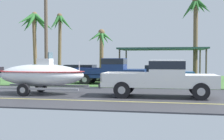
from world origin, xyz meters
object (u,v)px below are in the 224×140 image
at_px(pickup_truck_towing, 166,76).
at_px(boat_on_trailer, 41,75).
at_px(palm_tree_near_left, 60,29).
at_px(palm_tree_far_left, 196,17).
at_px(carport_awning, 162,50).
at_px(palm_tree_near_right, 101,43).
at_px(palm_tree_mid, 35,26).
at_px(utility_pole, 46,20).
at_px(parked_sedan_far, 163,74).
at_px(parked_sedan_near, 82,73).
at_px(parked_pickup_background, 114,70).

distance_m(pickup_truck_towing, boat_on_trailer, 6.57).
relative_size(palm_tree_near_left, palm_tree_far_left, 0.90).
relative_size(carport_awning, palm_tree_near_left, 1.19).
relative_size(palm_tree_near_right, palm_tree_mid, 0.86).
distance_m(pickup_truck_towing, utility_pole, 10.16).
bearing_deg(pickup_truck_towing, carport_awning, 91.59).
distance_m(pickup_truck_towing, parked_sedan_far, 8.62).
relative_size(parked_sedan_near, palm_tree_mid, 0.76).
height_order(pickup_truck_towing, palm_tree_near_right, palm_tree_near_right).
height_order(pickup_truck_towing, parked_pickup_background, parked_pickup_background).
relative_size(parked_pickup_background, palm_tree_near_right, 1.12).
bearing_deg(carport_awning, utility_pole, -135.61).
relative_size(pickup_truck_towing, palm_tree_mid, 1.02).
bearing_deg(palm_tree_near_left, parked_pickup_background, -45.76).
bearing_deg(boat_on_trailer, carport_awning, 63.43).
bearing_deg(palm_tree_mid, parked_pickup_background, -8.14).
xyz_separation_m(carport_awning, utility_pole, (-7.93, -7.77, 1.88)).
distance_m(boat_on_trailer, parked_pickup_background, 6.95).
bearing_deg(palm_tree_near_left, palm_tree_far_left, -8.53).
xyz_separation_m(parked_sedan_far, carport_awning, (-0.17, 3.83, 2.05)).
bearing_deg(carport_awning, palm_tree_mid, -152.69).
bearing_deg(palm_tree_far_left, carport_awning, 159.45).
bearing_deg(parked_sedan_far, boat_on_trailer, -126.57).
relative_size(pickup_truck_towing, parked_pickup_background, 1.05).
height_order(parked_sedan_far, palm_tree_mid, palm_tree_mid).
height_order(palm_tree_near_left, palm_tree_mid, palm_tree_near_left).
relative_size(parked_pickup_background, palm_tree_mid, 0.97).
bearing_deg(boat_on_trailer, utility_pole, 110.03).
bearing_deg(utility_pole, palm_tree_mid, 128.31).
distance_m(boat_on_trailer, palm_tree_mid, 8.93).
relative_size(boat_on_trailer, parked_pickup_background, 1.09).
distance_m(carport_awning, palm_tree_far_left, 4.11).
height_order(palm_tree_near_left, palm_tree_far_left, palm_tree_far_left).
relative_size(boat_on_trailer, palm_tree_far_left, 0.82).
distance_m(parked_pickup_background, parked_sedan_near, 4.11).
height_order(carport_awning, palm_tree_mid, palm_tree_mid).
bearing_deg(boat_on_trailer, pickup_truck_towing, 0.00).
xyz_separation_m(palm_tree_near_right, palm_tree_mid, (-3.90, -6.81, 1.02)).
bearing_deg(palm_tree_mid, parked_sedan_near, 25.37).
xyz_separation_m(pickup_truck_towing, palm_tree_far_left, (2.50, 11.38, 4.47)).
relative_size(palm_tree_near_left, palm_tree_mid, 1.15).
xyz_separation_m(parked_pickup_background, palm_tree_far_left, (6.22, 5.04, 4.43)).
height_order(parked_sedan_near, palm_tree_near_right, palm_tree_near_right).
height_order(boat_on_trailer, palm_tree_near_right, palm_tree_near_right).
xyz_separation_m(parked_pickup_background, parked_sedan_near, (-3.18, 2.57, -0.39)).
bearing_deg(boat_on_trailer, parked_pickup_background, 65.80).
xyz_separation_m(palm_tree_mid, utility_pole, (2.06, -2.61, 0.06)).
bearing_deg(pickup_truck_towing, palm_tree_near_right, 114.53).
distance_m(parked_sedan_far, palm_tree_far_left, 6.16).
bearing_deg(parked_sedan_far, palm_tree_near_right, 138.76).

